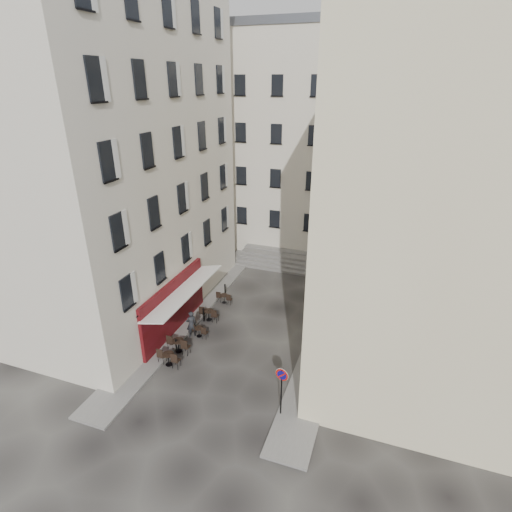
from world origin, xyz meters
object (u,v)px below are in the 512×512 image
at_px(bistro_table_b, 179,344).
at_px(pedestrian, 191,324).
at_px(no_parking_sign, 282,383).
at_px(bistro_table_a, 169,358).

bearing_deg(bistro_table_b, pedestrian, 90.65).
bearing_deg(bistro_table_b, no_parking_sign, -21.15).
relative_size(bistro_table_a, bistro_table_b, 0.96).
xyz_separation_m(no_parking_sign, bistro_table_a, (-6.77, 1.43, -1.42)).
distance_m(bistro_table_a, bistro_table_b, 1.23).
bearing_deg(bistro_table_a, no_parking_sign, -11.92).
bearing_deg(pedestrian, no_parking_sign, 104.55).
xyz_separation_m(no_parking_sign, bistro_table_b, (-6.85, 2.65, -1.39)).
distance_m(no_parking_sign, pedestrian, 8.16).
relative_size(no_parking_sign, bistro_table_b, 1.90).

